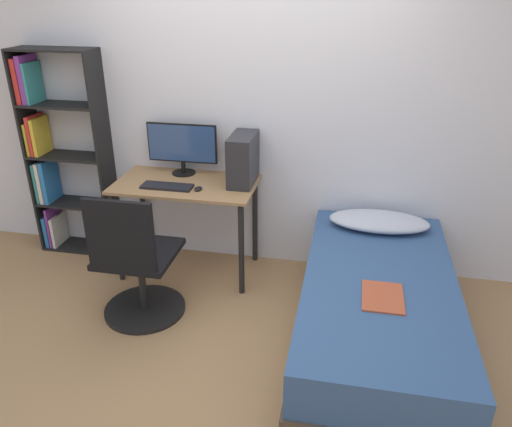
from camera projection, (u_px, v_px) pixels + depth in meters
ground_plane at (212, 362)px, 3.17m from camera, size 14.00×14.00×0.00m
wall_back at (255, 115)px, 3.89m from camera, size 8.00×0.05×2.50m
desk at (187, 197)px, 3.93m from camera, size 1.10×0.62×0.78m
bookshelf at (56, 155)px, 4.20m from camera, size 0.68×0.27×1.74m
office_chair at (137, 271)px, 3.46m from camera, size 0.59×0.59×0.98m
bed at (376, 312)px, 3.23m from camera, size 0.97×1.97×0.51m
pillow at (379, 221)px, 3.74m from camera, size 0.74×0.36×0.11m
magazine at (383, 297)px, 2.93m from camera, size 0.24×0.32×0.01m
monitor at (182, 146)px, 3.97m from camera, size 0.57×0.19×0.41m
keyboard at (167, 186)px, 3.78m from camera, size 0.39×0.14×0.02m
pc_tower at (243, 159)px, 3.80m from camera, size 0.18×0.38×0.38m
mouse at (198, 189)px, 3.74m from camera, size 0.06×0.09×0.02m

